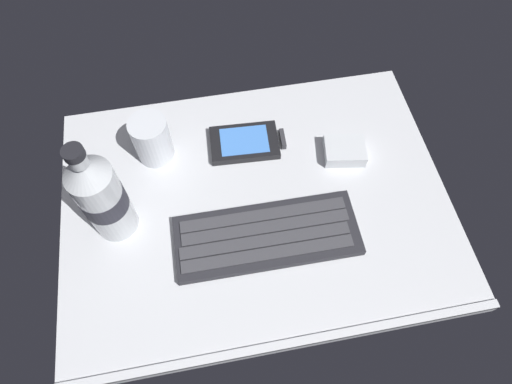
# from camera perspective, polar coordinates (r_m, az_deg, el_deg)

# --- Properties ---
(ground_plane) EXTENTS (0.64, 0.48, 0.03)m
(ground_plane) POSITION_cam_1_polar(r_m,az_deg,el_deg) (0.74, 0.03, -1.65)
(ground_plane) COLOR silver
(keyboard) EXTENTS (0.29, 0.11, 0.02)m
(keyboard) POSITION_cam_1_polar(r_m,az_deg,el_deg) (0.70, 1.43, -5.68)
(keyboard) COLOR #232328
(keyboard) RESTS_ON ground_plane
(handheld_device) EXTENTS (0.13, 0.08, 0.02)m
(handheld_device) POSITION_cam_1_polar(r_m,az_deg,el_deg) (0.79, -1.05, 6.48)
(handheld_device) COLOR black
(handheld_device) RESTS_ON ground_plane
(juice_cup) EXTENTS (0.06, 0.06, 0.09)m
(juice_cup) POSITION_cam_1_polar(r_m,az_deg,el_deg) (0.77, -13.32, 6.55)
(juice_cup) COLOR silver
(juice_cup) RESTS_ON ground_plane
(water_bottle) EXTENTS (0.07, 0.07, 0.21)m
(water_bottle) POSITION_cam_1_polar(r_m,az_deg,el_deg) (0.67, -19.43, -0.42)
(water_bottle) COLOR silver
(water_bottle) RESTS_ON ground_plane
(charger_block) EXTENTS (0.08, 0.07, 0.02)m
(charger_block) POSITION_cam_1_polar(r_m,az_deg,el_deg) (0.79, 11.41, 5.27)
(charger_block) COLOR silver
(charger_block) RESTS_ON ground_plane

